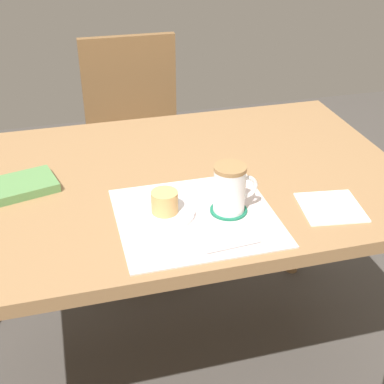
{
  "coord_description": "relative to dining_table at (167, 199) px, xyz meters",
  "views": [
    {
      "loc": [
        -0.26,
        -1.26,
        1.47
      ],
      "look_at": [
        0.03,
        -0.18,
        0.8
      ],
      "focal_mm": 50.0,
      "sensor_mm": 36.0,
      "label": 1
    }
  ],
  "objects": [
    {
      "name": "small_book",
      "position": [
        -0.39,
        0.03,
        0.09
      ],
      "size": [
        0.21,
        0.16,
        0.02
      ],
      "primitive_type": "cube",
      "rotation": [
        0.0,
        0.0,
        0.25
      ],
      "color": "#598C4C",
      "rests_on": "dining_table"
    },
    {
      "name": "pastry_plate",
      "position": [
        -0.05,
        -0.19,
        0.08
      ],
      "size": [
        0.14,
        0.14,
        0.01
      ],
      "primitive_type": "cylinder",
      "color": "white",
      "rests_on": "placemat"
    },
    {
      "name": "paper_napkin",
      "position": [
        0.37,
        -0.26,
        0.08
      ],
      "size": [
        0.17,
        0.17,
        0.0
      ],
      "primitive_type": "cube",
      "rotation": [
        0.0,
        0.0,
        -0.14
      ],
      "color": "white",
      "rests_on": "dining_table"
    },
    {
      "name": "wooden_chair",
      "position": [
        0.03,
        0.73,
        -0.18
      ],
      "size": [
        0.43,
        0.43,
        0.92
      ],
      "rotation": [
        0.0,
        0.0,
        3.13
      ],
      "color": "brown",
      "rests_on": "ground_plane"
    },
    {
      "name": "coffee_mug",
      "position": [
        0.11,
        -0.21,
        0.14
      ],
      "size": [
        0.11,
        0.08,
        0.12
      ],
      "color": "white",
      "rests_on": "coffee_coaster"
    },
    {
      "name": "pastry",
      "position": [
        -0.05,
        -0.19,
        0.12
      ],
      "size": [
        0.06,
        0.06,
        0.05
      ],
      "primitive_type": "cylinder",
      "color": "#E0A860",
      "rests_on": "pastry_plate"
    },
    {
      "name": "dining_table",
      "position": [
        0.0,
        0.0,
        0.0
      ],
      "size": [
        1.34,
        0.84,
        0.75
      ],
      "color": "#997047",
      "rests_on": "ground_plane"
    },
    {
      "name": "teaspoon",
      "position": [
        0.07,
        -0.36,
        0.08
      ],
      "size": [
        0.13,
        0.02,
        0.01
      ],
      "primitive_type": "cylinder",
      "rotation": [
        0.0,
        1.57,
        0.08
      ],
      "color": "silver",
      "rests_on": "placemat"
    },
    {
      "name": "placemat",
      "position": [
        0.03,
        -0.22,
        0.08
      ],
      "size": [
        0.38,
        0.36,
        0.0
      ],
      "primitive_type": "cube",
      "color": "silver",
      "rests_on": "dining_table"
    },
    {
      "name": "coffee_coaster",
      "position": [
        0.11,
        -0.21,
        0.08
      ],
      "size": [
        0.09,
        0.09,
        0.0
      ],
      "primitive_type": "cylinder",
      "color": "#196B4C",
      "rests_on": "placemat"
    },
    {
      "name": "ground_plane",
      "position": [
        0.0,
        0.0,
        -0.68
      ],
      "size": [
        4.4,
        4.4,
        0.02
      ],
      "primitive_type": "cube",
      "color": "#47423D"
    }
  ]
}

